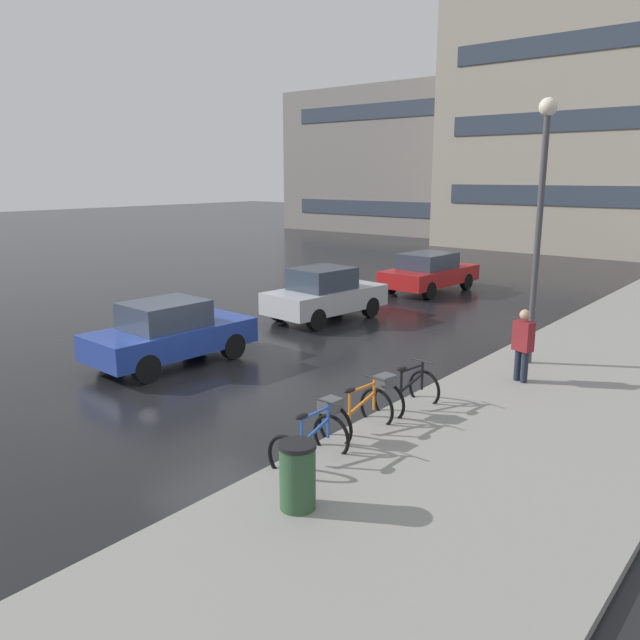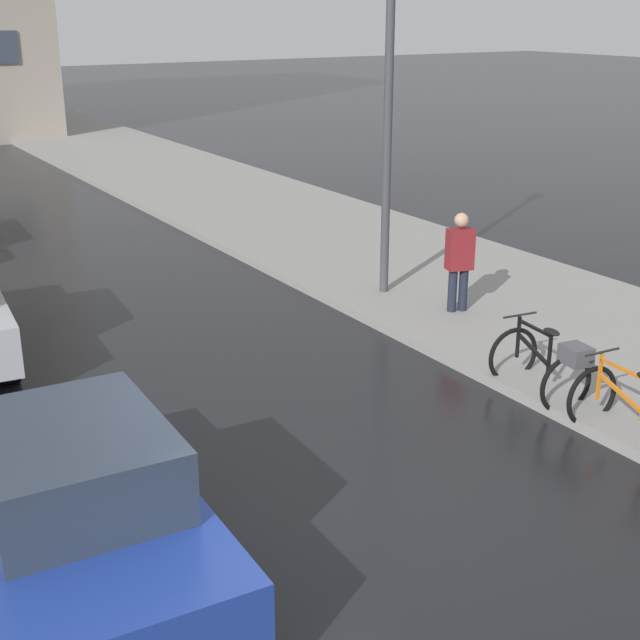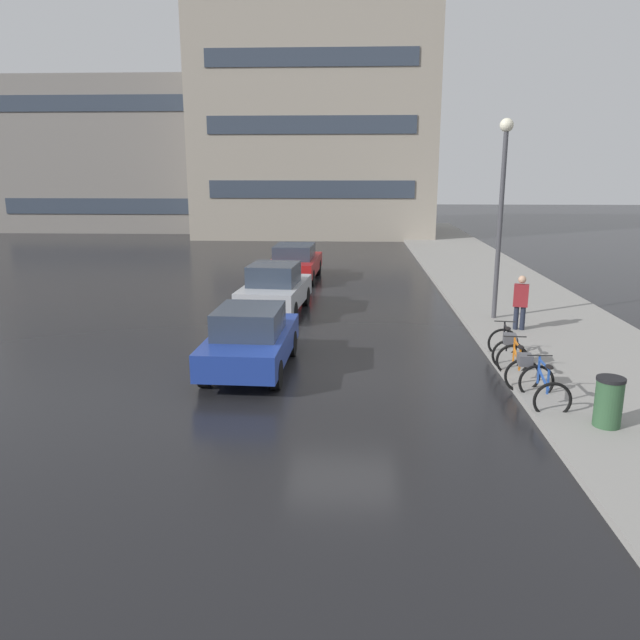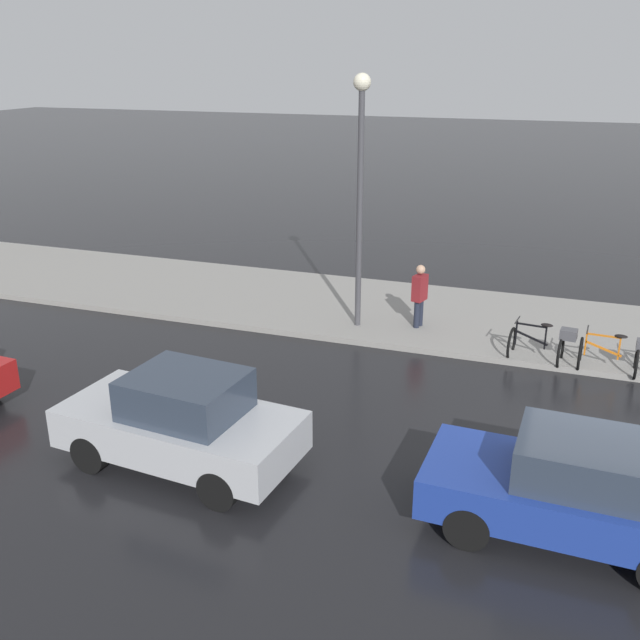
{
  "view_description": "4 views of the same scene",
  "coord_description": "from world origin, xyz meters",
  "px_view_note": "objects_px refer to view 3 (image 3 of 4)",
  "views": [
    {
      "loc": [
        9.67,
        -8.21,
        4.4
      ],
      "look_at": [
        0.92,
        2.43,
        1.19
      ],
      "focal_mm": 35.0,
      "sensor_mm": 36.0,
      "label": 1
    },
    {
      "loc": [
        -3.77,
        -5.92,
        4.63
      ],
      "look_at": [
        1.88,
        3.27,
        0.83
      ],
      "focal_mm": 50.0,
      "sensor_mm": 36.0,
      "label": 2
    },
    {
      "loc": [
        0.11,
        -13.27,
        4.62
      ],
      "look_at": [
        -0.63,
        2.25,
        0.83
      ],
      "focal_mm": 35.0,
      "sensor_mm": 36.0,
      "label": 3
    },
    {
      "loc": [
        -11.21,
        1.06,
        6.34
      ],
      "look_at": [
        0.49,
        5.17,
        1.74
      ],
      "focal_mm": 40.0,
      "sensor_mm": 36.0,
      "label": 4
    }
  ],
  "objects_px": {
    "pedestrian": "(521,302)",
    "car_silver": "(275,289)",
    "trash_bin": "(608,405)",
    "bicycle_third": "(506,346)",
    "car_red": "(295,262)",
    "bicycle_nearest": "(544,389)",
    "bicycle_second": "(519,365)",
    "car_blue": "(251,339)",
    "streetlamp": "(502,194)"
  },
  "relations": [
    {
      "from": "car_blue",
      "to": "streetlamp",
      "type": "distance_m",
      "value": 8.99
    },
    {
      "from": "car_red",
      "to": "bicycle_third",
      "type": "bearing_deg",
      "value": -62.34
    },
    {
      "from": "car_red",
      "to": "car_blue",
      "type": "bearing_deg",
      "value": -89.85
    },
    {
      "from": "bicycle_second",
      "to": "bicycle_nearest",
      "type": "bearing_deg",
      "value": -82.55
    },
    {
      "from": "bicycle_nearest",
      "to": "car_blue",
      "type": "relative_size",
      "value": 0.28
    },
    {
      "from": "bicycle_third",
      "to": "car_red",
      "type": "height_order",
      "value": "car_red"
    },
    {
      "from": "bicycle_third",
      "to": "car_silver",
      "type": "bearing_deg",
      "value": 139.23
    },
    {
      "from": "car_blue",
      "to": "car_red",
      "type": "height_order",
      "value": "car_blue"
    },
    {
      "from": "car_blue",
      "to": "bicycle_nearest",
      "type": "bearing_deg",
      "value": -18.75
    },
    {
      "from": "bicycle_nearest",
      "to": "bicycle_third",
      "type": "relative_size",
      "value": 0.78
    },
    {
      "from": "car_red",
      "to": "bicycle_nearest",
      "type": "bearing_deg",
      "value": -66.78
    },
    {
      "from": "streetlamp",
      "to": "trash_bin",
      "type": "relative_size",
      "value": 5.75
    },
    {
      "from": "bicycle_nearest",
      "to": "bicycle_second",
      "type": "xyz_separation_m",
      "value": [
        -0.17,
        1.27,
        0.09
      ]
    },
    {
      "from": "bicycle_third",
      "to": "trash_bin",
      "type": "xyz_separation_m",
      "value": [
        0.85,
        -3.9,
        0.03
      ]
    },
    {
      "from": "bicycle_second",
      "to": "car_blue",
      "type": "bearing_deg",
      "value": 172.31
    },
    {
      "from": "car_blue",
      "to": "car_silver",
      "type": "xyz_separation_m",
      "value": [
        -0.14,
        6.01,
        0.04
      ]
    },
    {
      "from": "bicycle_third",
      "to": "car_silver",
      "type": "xyz_separation_m",
      "value": [
        -6.18,
        5.33,
        0.3
      ]
    },
    {
      "from": "bicycle_second",
      "to": "car_silver",
      "type": "distance_m",
      "value": 9.14
    },
    {
      "from": "streetlamp",
      "to": "trash_bin",
      "type": "bearing_deg",
      "value": -88.93
    },
    {
      "from": "car_red",
      "to": "trash_bin",
      "type": "height_order",
      "value": "car_red"
    },
    {
      "from": "bicycle_third",
      "to": "car_red",
      "type": "bearing_deg",
      "value": 117.66
    },
    {
      "from": "car_silver",
      "to": "car_red",
      "type": "relative_size",
      "value": 0.93
    },
    {
      "from": "car_blue",
      "to": "trash_bin",
      "type": "height_order",
      "value": "car_blue"
    },
    {
      "from": "car_blue",
      "to": "streetlamp",
      "type": "height_order",
      "value": "streetlamp"
    },
    {
      "from": "car_silver",
      "to": "pedestrian",
      "type": "height_order",
      "value": "pedestrian"
    },
    {
      "from": "bicycle_nearest",
      "to": "streetlamp",
      "type": "xyz_separation_m",
      "value": [
        0.61,
        7.14,
        3.49
      ]
    },
    {
      "from": "car_blue",
      "to": "pedestrian",
      "type": "relative_size",
      "value": 2.37
    },
    {
      "from": "car_blue",
      "to": "trash_bin",
      "type": "bearing_deg",
      "value": -25.09
    },
    {
      "from": "car_blue",
      "to": "car_red",
      "type": "xyz_separation_m",
      "value": [
        -0.03,
        12.26,
        0.0
      ]
    },
    {
      "from": "streetlamp",
      "to": "trash_bin",
      "type": "xyz_separation_m",
      "value": [
        0.15,
        -8.29,
        -3.37
      ]
    },
    {
      "from": "bicycle_third",
      "to": "streetlamp",
      "type": "relative_size",
      "value": 0.24
    },
    {
      "from": "bicycle_nearest",
      "to": "bicycle_third",
      "type": "bearing_deg",
      "value": 91.64
    },
    {
      "from": "bicycle_nearest",
      "to": "bicycle_third",
      "type": "height_order",
      "value": "bicycle_nearest"
    },
    {
      "from": "car_blue",
      "to": "pedestrian",
      "type": "xyz_separation_m",
      "value": [
        7.12,
        3.64,
        0.19
      ]
    },
    {
      "from": "bicycle_nearest",
      "to": "pedestrian",
      "type": "xyz_separation_m",
      "value": [
        1.0,
        5.71,
        0.55
      ]
    },
    {
      "from": "pedestrian",
      "to": "trash_bin",
      "type": "distance_m",
      "value": 6.88
    },
    {
      "from": "bicycle_third",
      "to": "car_blue",
      "type": "distance_m",
      "value": 6.09
    },
    {
      "from": "car_silver",
      "to": "bicycle_second",
      "type": "bearing_deg",
      "value": -48.17
    },
    {
      "from": "pedestrian",
      "to": "trash_bin",
      "type": "bearing_deg",
      "value": -91.91
    },
    {
      "from": "car_red",
      "to": "trash_bin",
      "type": "relative_size",
      "value": 4.2
    },
    {
      "from": "bicycle_nearest",
      "to": "trash_bin",
      "type": "height_order",
      "value": "trash_bin"
    },
    {
      "from": "pedestrian",
      "to": "car_silver",
      "type": "bearing_deg",
      "value": 161.92
    },
    {
      "from": "bicycle_third",
      "to": "car_silver",
      "type": "distance_m",
      "value": 8.17
    },
    {
      "from": "car_silver",
      "to": "trash_bin",
      "type": "height_order",
      "value": "car_silver"
    },
    {
      "from": "bicycle_third",
      "to": "car_red",
      "type": "distance_m",
      "value": 13.09
    },
    {
      "from": "bicycle_second",
      "to": "bicycle_third",
      "type": "relative_size",
      "value": 1.02
    },
    {
      "from": "bicycle_second",
      "to": "bicycle_third",
      "type": "bearing_deg",
      "value": 86.59
    },
    {
      "from": "car_silver",
      "to": "trash_bin",
      "type": "bearing_deg",
      "value": -52.71
    },
    {
      "from": "car_silver",
      "to": "trash_bin",
      "type": "xyz_separation_m",
      "value": [
        7.03,
        -9.23,
        -0.27
      ]
    },
    {
      "from": "pedestrian",
      "to": "streetlamp",
      "type": "bearing_deg",
      "value": 105.06
    }
  ]
}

